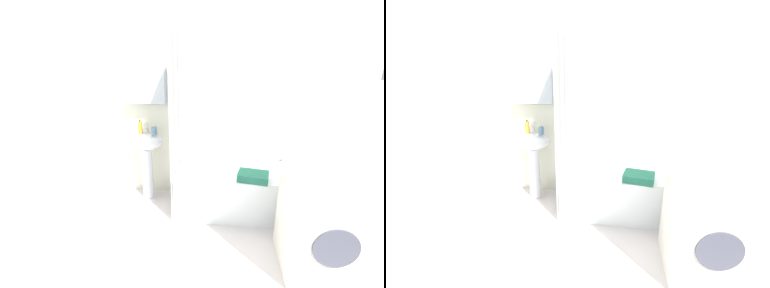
# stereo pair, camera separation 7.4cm
# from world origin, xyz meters

# --- Properties ---
(ground_plane) EXTENTS (4.80, 5.60, 0.04)m
(ground_plane) POSITION_xyz_m (0.00, 0.00, -0.02)
(ground_plane) COLOR silver
(wall_back_tiled) EXTENTS (3.60, 0.18, 2.40)m
(wall_back_tiled) POSITION_xyz_m (-0.05, 1.26, 1.14)
(wall_back_tiled) COLOR white
(wall_back_tiled) RESTS_ON ground_plane
(wall_left_tiled) EXTENTS (0.07, 1.81, 2.40)m
(wall_left_tiled) POSITION_xyz_m (-1.57, 0.34, 1.12)
(wall_left_tiled) COLOR white
(wall_left_tiled) RESTS_ON ground_plane
(sink) EXTENTS (0.44, 0.34, 0.88)m
(sink) POSITION_xyz_m (-0.87, 1.03, 0.64)
(sink) COLOR white
(sink) RESTS_ON ground_plane
(faucet) EXTENTS (0.03, 0.12, 0.12)m
(faucet) POSITION_xyz_m (-0.87, 1.11, 0.94)
(faucet) COLOR silver
(faucet) RESTS_ON sink
(soap_dispenser) EXTENTS (0.05, 0.05, 0.17)m
(soap_dispenser) POSITION_xyz_m (-0.93, 1.04, 0.95)
(soap_dispenser) COLOR gold
(soap_dispenser) RESTS_ON sink
(toothbrush_cup) EXTENTS (0.06, 0.06, 0.10)m
(toothbrush_cup) POSITION_xyz_m (-0.75, 1.00, 0.92)
(toothbrush_cup) COLOR #537A9A
(toothbrush_cup) RESTS_ON sink
(bathtub) EXTENTS (1.64, 0.70, 0.52)m
(bathtub) POSITION_xyz_m (0.38, 0.87, 0.26)
(bathtub) COLOR white
(bathtub) RESTS_ON ground_plane
(shower_curtain) EXTENTS (0.01, 0.70, 2.00)m
(shower_curtain) POSITION_xyz_m (-0.46, 0.87, 1.00)
(shower_curtain) COLOR white
(shower_curtain) RESTS_ON ground_plane
(body_wash_bottle) EXTENTS (0.07, 0.07, 0.24)m
(body_wash_bottle) POSITION_xyz_m (1.10, 1.13, 0.64)
(body_wash_bottle) COLOR #22292C
(body_wash_bottle) RESTS_ON bathtub
(conditioner_bottle) EXTENTS (0.06, 0.06, 0.20)m
(conditioner_bottle) POSITION_xyz_m (0.97, 1.13, 0.61)
(conditioner_bottle) COLOR white
(conditioner_bottle) RESTS_ON bathtub
(lotion_bottle) EXTENTS (0.04, 0.04, 0.20)m
(lotion_bottle) POSITION_xyz_m (0.89, 1.15, 0.61)
(lotion_bottle) COLOR #C95462
(lotion_bottle) RESTS_ON bathtub
(towel_folded) EXTENTS (0.36, 0.29, 0.08)m
(towel_folded) POSITION_xyz_m (0.41, 0.64, 0.56)
(towel_folded) COLOR #256C54
(towel_folded) RESTS_ON bathtub
(washer_dryer_stack) EXTENTS (0.60, 0.62, 1.61)m
(washer_dryer_stack) POSITION_xyz_m (0.92, 0.04, 0.80)
(washer_dryer_stack) COLOR silver
(washer_dryer_stack) RESTS_ON ground_plane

